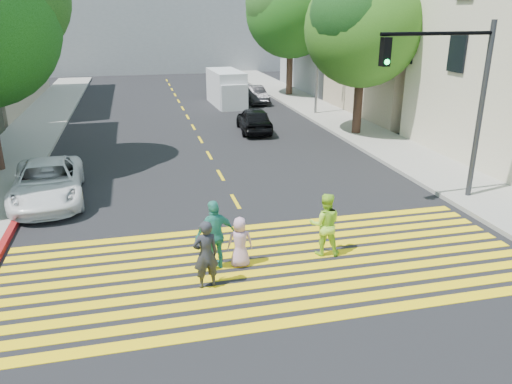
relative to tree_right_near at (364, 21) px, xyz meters
name	(u,v)px	position (x,y,z in m)	size (l,w,h in m)	color
ground	(286,291)	(-8.13, -14.12, -5.68)	(120.00, 120.00, 0.00)	black
sidewalk_left	(43,119)	(-16.63, 7.88, -5.61)	(3.00, 40.00, 0.15)	gray
sidewalk_right	(356,130)	(0.37, 0.88, -5.61)	(3.00, 60.00, 0.15)	gray
curb_red	(18,218)	(-15.03, -8.12, -5.60)	(0.20, 8.00, 0.16)	maroon
crosswalk	(272,266)	(-8.13, -12.85, -5.68)	(13.40, 5.30, 0.01)	yellow
lane_line	(185,112)	(-8.13, 8.38, -5.68)	(0.12, 34.40, 0.01)	yellow
building_right_tan	(432,31)	(6.87, 4.88, -0.68)	(10.00, 10.00, 10.00)	tan
building_right_grey	(357,26)	(6.87, 15.88, -0.68)	(10.00, 10.00, 10.00)	gray
backdrop_block	(157,13)	(-8.13, 33.88, 0.32)	(30.00, 8.00, 12.00)	gray
tree_right_near	(364,21)	(0.00, 0.00, 0.00)	(7.51, 7.49, 8.40)	#3B251E
tree_right_far	(292,7)	(0.46, 13.27, 0.77)	(7.70, 7.32, 9.55)	#493323
pedestrian_man	(206,254)	(-9.89, -13.45, -4.85)	(0.61, 0.40, 1.67)	#27282E
pedestrian_woman	(325,224)	(-6.60, -12.51, -4.83)	(0.83, 0.65, 1.71)	#A5E334
pedestrian_child	(240,242)	(-8.91, -12.63, -5.03)	(0.64, 0.42, 1.31)	#C394B4
pedestrian_extra	(215,235)	(-9.53, -12.62, -4.78)	(1.06, 0.44, 1.82)	teal
white_sedan	(48,182)	(-14.29, -6.57, -5.01)	(2.25, 4.87, 1.35)	white
dark_car_near	(254,120)	(-5.07, 1.97, -5.01)	(1.59, 3.96, 1.35)	black
silver_car	(221,86)	(-4.58, 15.24, -5.00)	(1.92, 4.73, 1.37)	#939499
dark_car_parked	(255,95)	(-2.93, 10.70, -5.09)	(1.27, 3.63, 1.20)	black
white_van	(227,89)	(-4.99, 10.36, -4.57)	(2.08, 5.03, 2.34)	silver
traffic_signal	(456,89)	(-1.35, -9.84, -1.87)	(4.01, 0.58, 5.89)	#303136
street_lamp	(316,36)	(-0.44, 5.55, -0.93)	(1.88, 0.30, 8.28)	slate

